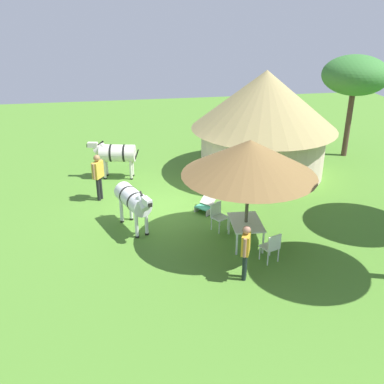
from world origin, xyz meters
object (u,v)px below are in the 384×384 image
object	(u,v)px
patio_chair_near_lawn	(218,214)
guest_beside_umbrella	(246,248)
thatched_hut	(264,120)
patio_dining_table	(246,224)
striped_lounge_chair	(207,204)
zebra_nearest_camera	(133,200)
shade_umbrella	(250,158)
acacia_tree_right_background	(355,76)
zebra_by_umbrella	(116,153)
patio_chair_near_hut	(272,246)
standing_watcher	(98,173)

from	to	relation	value
patio_chair_near_lawn	guest_beside_umbrella	xyz separation A→B (m)	(2.81, 0.11, 0.43)
thatched_hut	patio_dining_table	bearing A→B (deg)	-21.86
patio_dining_table	striped_lounge_chair	world-z (taller)	patio_dining_table
guest_beside_umbrella	zebra_nearest_camera	world-z (taller)	guest_beside_umbrella
shade_umbrella	patio_chair_near_lawn	xyz separation A→B (m)	(-1.03, -0.63, -2.25)
zebra_nearest_camera	acacia_tree_right_background	bearing A→B (deg)	-172.57
guest_beside_umbrella	acacia_tree_right_background	bearing A→B (deg)	163.09
zebra_nearest_camera	zebra_by_umbrella	size ratio (longest dim) A/B	1.02
patio_chair_near_hut	guest_beside_umbrella	xyz separation A→B (m)	(0.66, -0.96, 0.43)
thatched_hut	patio_chair_near_hut	size ratio (longest dim) A/B	6.60
striped_lounge_chair	zebra_by_umbrella	xyz separation A→B (m)	(-3.67, -3.04, 0.79)
thatched_hut	striped_lounge_chair	distance (m)	4.87
patio_chair_near_hut	patio_chair_near_lawn	world-z (taller)	same
thatched_hut	zebra_by_umbrella	size ratio (longest dim) A/B	2.85
standing_watcher	patio_dining_table	bearing A→B (deg)	79.24
patio_dining_table	patio_chair_near_hut	distance (m)	1.21
patio_dining_table	patio_chair_near_lawn	size ratio (longest dim) A/B	1.54
guest_beside_umbrella	striped_lounge_chair	world-z (taller)	guest_beside_umbrella
patio_chair_near_hut	zebra_by_umbrella	size ratio (longest dim) A/B	0.43
patio_chair_near_hut	standing_watcher	world-z (taller)	standing_watcher
patio_dining_table	standing_watcher	size ratio (longest dim) A/B	0.80
patio_chair_near_lawn	patio_chair_near_hut	bearing A→B (deg)	84.84
patio_chair_near_hut	patio_chair_near_lawn	bearing A→B (deg)	95.16
patio_chair_near_lawn	striped_lounge_chair	bearing A→B (deg)	-117.45
standing_watcher	guest_beside_umbrella	bearing A→B (deg)	65.23
guest_beside_umbrella	zebra_nearest_camera	bearing A→B (deg)	-117.03
patio_chair_near_lawn	standing_watcher	xyz separation A→B (m)	(-2.92, -3.81, 0.53)
shade_umbrella	thatched_hut	bearing A→B (deg)	158.14
standing_watcher	shade_umbrella	bearing A→B (deg)	79.24
thatched_hut	shade_umbrella	xyz separation A→B (m)	(5.63, -2.26, 0.47)
guest_beside_umbrella	acacia_tree_right_background	size ratio (longest dim) A/B	0.35
patio_chair_near_hut	patio_chair_near_lawn	size ratio (longest dim) A/B	1.00
thatched_hut	standing_watcher	bearing A→B (deg)	-75.95
shade_umbrella	acacia_tree_right_background	size ratio (longest dim) A/B	0.85
acacia_tree_right_background	patio_chair_near_hut	bearing A→B (deg)	-37.74
thatched_hut	zebra_nearest_camera	xyz separation A→B (m)	(4.16, -5.54, -1.28)
shade_umbrella	patio_chair_near_lawn	world-z (taller)	shade_umbrella
patio_chair_near_lawn	zebra_by_umbrella	size ratio (longest dim) A/B	0.43
patio_dining_table	acacia_tree_right_background	distance (m)	10.30
zebra_nearest_camera	zebra_by_umbrella	distance (m)	4.60
shade_umbrella	standing_watcher	distance (m)	6.19
standing_watcher	zebra_nearest_camera	distance (m)	2.75
striped_lounge_chair	patio_dining_table	bearing A→B (deg)	156.14
guest_beside_umbrella	zebra_by_umbrella	world-z (taller)	guest_beside_umbrella
shade_umbrella	zebra_by_umbrella	distance (m)	7.33
patio_chair_near_lawn	guest_beside_umbrella	bearing A→B (deg)	60.58
thatched_hut	acacia_tree_right_background	size ratio (longest dim) A/B	1.29
standing_watcher	acacia_tree_right_background	distance (m)	11.99
shade_umbrella	patio_chair_near_hut	world-z (taller)	shade_umbrella
patio_chair_near_hut	patio_chair_near_lawn	xyz separation A→B (m)	(-2.15, -1.07, 0.00)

